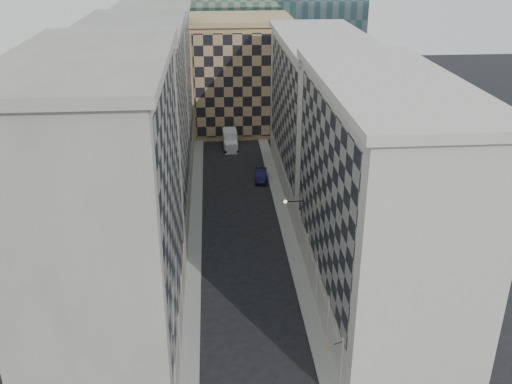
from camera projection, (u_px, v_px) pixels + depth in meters
sidewalk_west at (195, 231)px, 64.85m from camera, size 1.50×100.00×0.15m
sidewalk_east at (287, 227)px, 65.60m from camera, size 1.50×100.00×0.15m
bldg_left_a at (108, 214)px, 42.35m from camera, size 10.80×22.80×23.70m
bldg_left_b at (140, 129)px, 62.54m from camera, size 10.80×22.80×22.70m
bldg_left_c at (156, 86)px, 82.74m from camera, size 10.80×22.80×21.70m
bldg_right_a at (378, 200)px, 48.16m from camera, size 10.80×26.80×20.70m
bldg_right_b at (320, 114)px, 72.88m from camera, size 10.80×28.80×19.70m
tan_block at (240, 74)px, 95.95m from camera, size 16.80×14.80×18.80m
flagpoles_left at (175, 293)px, 39.73m from camera, size 0.10×6.33×2.33m
bracket_lamp at (287, 202)px, 57.56m from camera, size 1.98×0.36×0.36m
box_truck at (230, 141)px, 89.60m from camera, size 2.29×5.22×2.82m
dark_car at (261, 175)px, 78.10m from camera, size 1.98×4.58×1.47m
shop_sign at (329, 347)px, 40.81m from camera, size 1.19×0.61×0.71m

